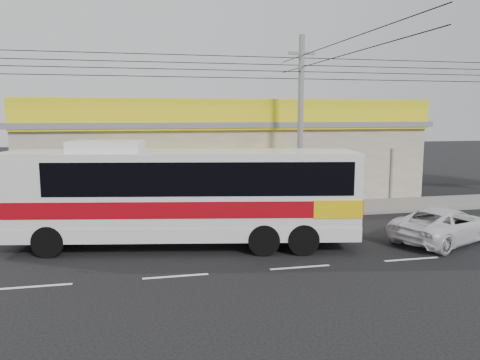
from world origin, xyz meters
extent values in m
plane|color=black|center=(0.00, 0.00, 0.00)|extent=(120.00, 120.00, 0.00)
cube|color=slate|center=(0.00, 6.00, 0.07)|extent=(30.00, 3.20, 0.15)
cube|color=gray|center=(0.00, 11.60, 2.10)|extent=(22.00, 8.00, 4.20)
cube|color=#575A5E|center=(0.00, 11.60, 4.35)|extent=(22.60, 8.60, 0.30)
cube|color=yellow|center=(0.00, 7.48, 4.90)|extent=(22.00, 0.24, 1.60)
cube|color=#AE0911|center=(-2.00, 7.45, 4.90)|extent=(9.00, 0.10, 1.20)
cube|color=#176812|center=(6.50, 7.45, 4.90)|extent=(2.40, 0.10, 1.10)
cube|color=navy|center=(9.20, 7.45, 4.90)|extent=(2.20, 0.10, 1.10)
cube|color=#AE0911|center=(-9.00, 7.45, 4.90)|extent=(3.00, 0.10, 1.10)
cube|color=#CFBD0B|center=(-2.00, 7.30, 3.00)|extent=(10.00, 1.20, 0.37)
cube|color=silver|center=(-3.51, 0.76, 2.02)|extent=(13.05, 4.97, 3.09)
cube|color=#9E0611|center=(-3.51, 0.76, 1.65)|extent=(13.10, 5.02, 0.59)
cube|color=#D8B50B|center=(1.93, -0.26, 1.65)|extent=(2.18, 2.99, 0.64)
cube|color=black|center=(-2.78, 0.62, 2.72)|extent=(10.97, 4.62, 1.17)
cube|color=black|center=(-9.71, 1.92, 2.50)|extent=(0.60, 2.33, 1.60)
cube|color=silver|center=(-6.13, 1.25, 3.76)|extent=(2.79, 1.94, 0.38)
cylinder|color=black|center=(-8.13, 0.40, 0.55)|extent=(1.15, 0.54, 1.11)
cylinder|color=black|center=(-7.69, 2.77, 0.55)|extent=(1.15, 0.54, 1.11)
cylinder|color=black|center=(0.56, -1.23, 0.55)|extent=(1.15, 0.54, 1.11)
cylinder|color=black|center=(1.00, 1.14, 0.55)|extent=(1.15, 0.54, 1.11)
imported|color=maroon|center=(-7.10, 6.88, 0.72)|extent=(2.25, 1.69, 1.13)
imported|color=black|center=(-9.06, 6.89, 0.75)|extent=(2.05, 1.27, 1.20)
imported|color=silver|center=(6.53, -0.75, 0.67)|extent=(5.32, 3.97, 1.34)
cylinder|color=slate|center=(2.74, 5.40, 4.32)|extent=(0.28, 0.28, 8.65)
cube|color=slate|center=(2.74, 5.40, 7.78)|extent=(1.30, 0.13, 0.13)
camera|label=1|loc=(-4.99, -16.31, 4.91)|focal=35.00mm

